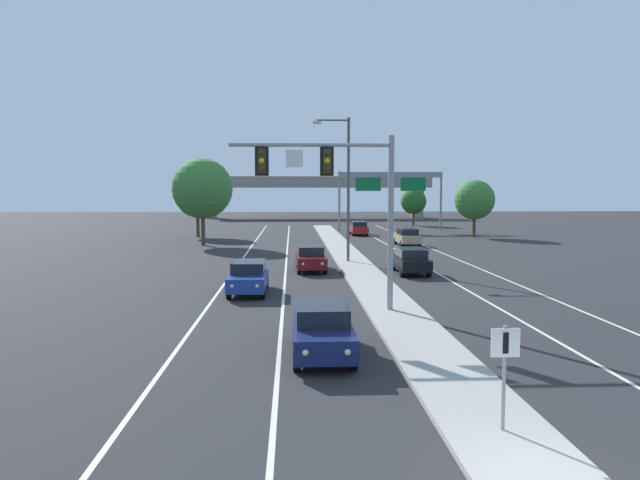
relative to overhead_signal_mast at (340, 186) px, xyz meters
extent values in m
cube|color=#9E9B93|center=(2.33, 3.60, -5.23)|extent=(2.40, 110.00, 0.15)
cube|color=silver|center=(-2.37, 10.60, -5.30)|extent=(0.14, 100.00, 0.01)
cube|color=silver|center=(7.03, 10.60, -5.30)|extent=(0.14, 100.00, 0.01)
cube|color=silver|center=(-5.67, 10.60, -5.30)|extent=(0.14, 100.00, 0.01)
cube|color=silver|center=(10.33, 10.60, -5.30)|extent=(0.14, 100.00, 0.01)
cylinder|color=gray|center=(2.12, 0.01, -1.56)|extent=(0.24, 0.24, 7.20)
cylinder|color=gray|center=(-1.18, 0.01, 1.64)|extent=(6.61, 0.16, 0.16)
cube|color=black|center=(-0.52, 0.05, 0.99)|extent=(0.56, 0.06, 1.20)
cube|color=#38330F|center=(-0.52, 0.01, 0.99)|extent=(0.32, 0.32, 1.00)
sphere|color=#282828|center=(-0.52, -0.16, 1.31)|extent=(0.22, 0.22, 0.22)
sphere|color=#F2A819|center=(-0.52, -0.16, 0.99)|extent=(0.22, 0.22, 0.22)
sphere|color=#282828|center=(-0.52, -0.16, 0.67)|extent=(0.22, 0.22, 0.22)
cube|color=black|center=(-3.17, 0.05, 0.99)|extent=(0.56, 0.06, 1.20)
cube|color=#38330F|center=(-3.17, 0.01, 0.99)|extent=(0.32, 0.32, 1.00)
sphere|color=#282828|center=(-3.17, -0.16, 1.31)|extent=(0.22, 0.22, 0.22)
sphere|color=#F2A819|center=(-3.17, -0.16, 0.99)|extent=(0.22, 0.22, 0.22)
sphere|color=#282828|center=(-3.17, -0.16, 0.67)|extent=(0.22, 0.22, 0.22)
cube|color=white|center=(-1.84, -0.01, 1.09)|extent=(0.70, 0.04, 0.70)
cylinder|color=gray|center=(2.41, -12.20, -4.06)|extent=(0.08, 0.08, 2.20)
cube|color=white|center=(2.41, -12.23, -3.31)|extent=(0.60, 0.03, 0.60)
cube|color=black|center=(2.41, -12.25, -3.31)|extent=(0.12, 0.01, 0.44)
cylinder|color=#4C4C51|center=(1.99, 16.68, -0.16)|extent=(0.20, 0.20, 10.00)
cylinder|color=#4C4C51|center=(0.89, 16.68, 4.64)|extent=(2.20, 0.12, 0.12)
cube|color=#B7B7B2|center=(-0.21, 16.68, 4.49)|extent=(0.56, 0.28, 0.20)
cube|color=#141E4C|center=(-1.03, -6.11, -4.64)|extent=(1.81, 4.40, 0.70)
cube|color=black|center=(-1.03, -5.89, -4.01)|extent=(1.59, 2.38, 0.56)
sphere|color=#EAE5C6|center=(-0.45, -8.29, -4.59)|extent=(0.18, 0.18, 0.18)
sphere|color=#EAE5C6|center=(-1.61, -8.28, -4.59)|extent=(0.18, 0.18, 0.18)
cylinder|color=black|center=(-0.23, -7.61, -4.99)|extent=(0.22, 0.64, 0.64)
cylinder|color=black|center=(-1.83, -7.60, -4.99)|extent=(0.22, 0.64, 0.64)
cylinder|color=black|center=(-0.23, -4.61, -4.99)|extent=(0.22, 0.64, 0.64)
cylinder|color=black|center=(-1.83, -4.60, -4.99)|extent=(0.22, 0.64, 0.64)
cube|color=navy|center=(-4.13, 4.96, -4.64)|extent=(1.83, 4.41, 0.70)
cube|color=black|center=(-4.13, 5.18, -4.01)|extent=(1.60, 2.39, 0.56)
sphere|color=#EAE5C6|center=(-3.57, 2.77, -4.59)|extent=(0.18, 0.18, 0.18)
sphere|color=#EAE5C6|center=(-4.72, 2.78, -4.59)|extent=(0.18, 0.18, 0.18)
cylinder|color=black|center=(-3.34, 3.45, -4.99)|extent=(0.22, 0.64, 0.64)
cylinder|color=black|center=(-4.94, 3.46, -4.99)|extent=(0.22, 0.64, 0.64)
cylinder|color=black|center=(-3.32, 6.45, -4.99)|extent=(0.22, 0.64, 0.64)
cylinder|color=black|center=(-4.92, 6.46, -4.99)|extent=(0.22, 0.64, 0.64)
cube|color=#5B0F14|center=(-0.77, 12.85, -4.64)|extent=(1.90, 4.44, 0.70)
cube|color=black|center=(-0.78, 13.07, -4.01)|extent=(1.64, 2.41, 0.56)
sphere|color=#EAE5C6|center=(-0.15, 10.68, -4.59)|extent=(0.18, 0.18, 0.18)
sphere|color=#EAE5C6|center=(-1.30, 10.66, -4.59)|extent=(0.18, 0.18, 0.18)
cylinder|color=black|center=(0.06, 11.37, -4.99)|extent=(0.23, 0.64, 0.64)
cylinder|color=black|center=(-1.54, 11.33, -4.99)|extent=(0.23, 0.64, 0.64)
cylinder|color=black|center=(-0.01, 14.36, -4.99)|extent=(0.23, 0.64, 0.64)
cylinder|color=black|center=(-1.60, 14.33, -4.99)|extent=(0.23, 0.64, 0.64)
cube|color=black|center=(5.34, 11.41, -4.64)|extent=(1.83, 4.41, 0.70)
cube|color=black|center=(5.34, 11.19, -4.01)|extent=(1.60, 2.39, 0.56)
sphere|color=#EAE5C6|center=(4.77, 13.60, -4.59)|extent=(0.18, 0.18, 0.18)
sphere|color=#EAE5C6|center=(5.93, 13.59, -4.59)|extent=(0.18, 0.18, 0.18)
cylinder|color=black|center=(4.55, 12.92, -4.99)|extent=(0.22, 0.64, 0.64)
cylinder|color=black|center=(6.15, 12.91, -4.99)|extent=(0.22, 0.64, 0.64)
cylinder|color=black|center=(4.53, 9.92, -4.99)|extent=(0.22, 0.64, 0.64)
cylinder|color=black|center=(6.13, 9.91, -4.99)|extent=(0.22, 0.64, 0.64)
cube|color=tan|center=(8.74, 29.41, -4.64)|extent=(1.84, 4.42, 0.70)
cube|color=black|center=(8.74, 29.19, -4.01)|extent=(1.61, 2.39, 0.56)
sphere|color=#EAE5C6|center=(8.15, 31.58, -4.59)|extent=(0.18, 0.18, 0.18)
sphere|color=#EAE5C6|center=(9.30, 31.59, -4.59)|extent=(0.18, 0.18, 0.18)
cylinder|color=black|center=(7.93, 30.90, -4.99)|extent=(0.23, 0.64, 0.64)
cylinder|color=black|center=(9.53, 30.91, -4.99)|extent=(0.23, 0.64, 0.64)
cylinder|color=black|center=(7.96, 27.90, -4.99)|extent=(0.23, 0.64, 0.64)
cylinder|color=black|center=(9.56, 27.91, -4.99)|extent=(0.23, 0.64, 0.64)
cube|color=maroon|center=(5.69, 42.26, -4.64)|extent=(1.80, 4.40, 0.70)
cube|color=black|center=(5.69, 42.04, -4.01)|extent=(1.58, 2.38, 0.56)
sphere|color=#EAE5C6|center=(5.12, 44.44, -4.59)|extent=(0.18, 0.18, 0.18)
sphere|color=#EAE5C6|center=(6.27, 44.44, -4.59)|extent=(0.18, 0.18, 0.18)
cylinder|color=black|center=(4.89, 43.76, -4.99)|extent=(0.22, 0.64, 0.64)
cylinder|color=black|center=(6.49, 43.76, -4.99)|extent=(0.22, 0.64, 0.64)
cylinder|color=black|center=(4.89, 40.76, -4.99)|extent=(0.22, 0.64, 0.64)
cylinder|color=black|center=(6.49, 40.76, -4.99)|extent=(0.22, 0.64, 0.64)
cylinder|color=gray|center=(4.03, 49.22, -1.56)|extent=(0.28, 0.28, 7.50)
cylinder|color=gray|center=(17.03, 49.22, -1.56)|extent=(0.28, 0.28, 7.50)
cube|color=gray|center=(10.53, 49.22, 1.79)|extent=(13.00, 0.36, 0.70)
cube|color=#0F6033|center=(7.67, 49.02, 0.59)|extent=(3.20, 0.08, 1.70)
cube|color=#0F6033|center=(13.39, 49.02, 0.59)|extent=(3.20, 0.08, 1.70)
cube|color=gray|center=(2.33, 83.58, 0.89)|extent=(42.40, 6.40, 1.10)
cube|color=gray|center=(2.33, 80.58, 1.89)|extent=(42.40, 0.36, 0.90)
cube|color=gray|center=(-16.87, 83.58, -2.48)|extent=(1.80, 2.40, 5.65)
cube|color=gray|center=(21.53, 83.58, -2.48)|extent=(1.80, 2.40, 5.65)
cylinder|color=#4C3823|center=(-12.32, 40.38, -3.99)|extent=(0.36, 0.36, 2.63)
sphere|color=#387533|center=(-12.32, 40.38, -0.76)|extent=(4.80, 4.80, 4.80)
cylinder|color=#4C3823|center=(15.75, 59.79, -4.29)|extent=(0.36, 0.36, 2.04)
sphere|color=#235623|center=(15.75, 59.79, -1.78)|extent=(3.72, 3.72, 3.72)
cylinder|color=#4C3823|center=(17.92, 38.39, -4.12)|extent=(0.36, 0.36, 2.37)
sphere|color=#387533|center=(17.92, 38.39, -1.20)|extent=(4.34, 4.34, 4.34)
cylinder|color=#4C3823|center=(-10.23, 30.42, -3.78)|extent=(0.36, 0.36, 3.06)
sphere|color=#387533|center=(-10.23, 30.42, -0.02)|extent=(5.59, 5.59, 5.59)
camera|label=1|loc=(-1.95, -23.61, -0.20)|focal=32.40mm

